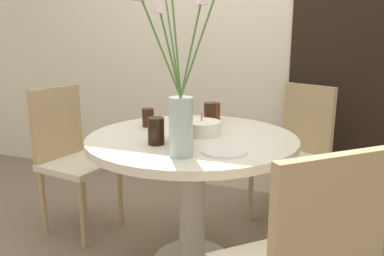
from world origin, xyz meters
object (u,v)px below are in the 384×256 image
Objects in this scene: flower_vase at (178,88)px; drink_glass_1 at (210,114)px; chair_right_flank at (70,150)px; side_plate at (224,151)px; drink_glass_0 at (214,111)px; drink_glass_4 at (148,118)px; drink_glass_2 at (156,131)px; birthday_cake at (202,128)px; chair_far_back at (297,145)px; drink_glass_3 at (178,128)px; drink_glass_5 at (184,131)px.

flower_vase is 5.89× the size of drink_glass_1.
chair_right_flank is 1.20m from side_plate.
chair_right_flank is at bearing -171.35° from drink_glass_1.
drink_glass_1 is at bearing 115.21° from side_plate.
chair_right_flank is 8.46× the size of drink_glass_0.
drink_glass_2 is at bearing -56.59° from drink_glass_4.
birthday_cake is 0.26× the size of flower_vase.
drink_glass_4 is at bearing -135.46° from drink_glass_0.
chair_far_back is 0.65m from drink_glass_0.
flower_vase is 0.30m from drink_glass_2.
drink_glass_2 reaches higher than drink_glass_0.
drink_glass_3 is (-0.02, -0.51, 0.01)m from drink_glass_0.
birthday_cake is 1.80× the size of drink_glass_0.
flower_vase reaches higher than birthday_cake.
drink_glass_3 is at bearing 56.94° from drink_glass_2.
drink_glass_2 is 0.14m from drink_glass_5.
birthday_cake is 0.17m from drink_glass_3.
birthday_cake is 1.64× the size of drink_glass_3.
side_plate is 1.53× the size of drink_glass_1.
drink_glass_2 is at bearing -88.85° from chair_far_back.
flower_vase is at bearing -107.37° from chair_right_flank.
drink_glass_5 reaches higher than side_plate.
drink_glass_5 is at bearing -101.07° from chair_right_flank.
flower_vase is 7.42× the size of drink_glass_4.
drink_glass_1 is at bearing 27.18° from drink_glass_4.
drink_glass_2 is at bearing -117.88° from birthday_cake.
drink_glass_3 reaches higher than birthday_cake.
drink_glass_1 reaches higher than side_plate.
birthday_cake reaches higher than side_plate.
birthday_cake is (-0.42, -0.73, 0.25)m from chair_far_back.
drink_glass_3 reaches higher than side_plate.
drink_glass_4 is (-0.21, 0.32, -0.01)m from drink_glass_2.
drink_glass_0 is at bearing 87.36° from drink_glass_3.
drink_glass_1 is 1.02× the size of drink_glass_2.
chair_far_back is at bearing 48.53° from drink_glass_1.
drink_glass_5 is at bearing -85.61° from drink_glass_0.
flower_vase reaches higher than drink_glass_4.
drink_glass_1 is (-0.06, 0.60, -0.22)m from flower_vase.
chair_far_back reaches higher than drink_glass_0.
birthday_cake is (0.92, -0.09, 0.25)m from chair_right_flank.
chair_right_flank is 0.95m from drink_glass_1.
chair_right_flank is 7.29× the size of drink_glass_2.
flower_vase reaches higher than side_plate.
side_plate is 0.64m from drink_glass_4.
drink_glass_5 is at bearing 172.72° from side_plate.
chair_far_back reaches higher than drink_glass_3.
drink_glass_4 is 0.46m from drink_glass_5.
drink_glass_0 is 0.78× the size of drink_glass_5.
chair_far_back is 9.00× the size of drink_glass_4.
chair_right_flank is 1.21× the size of flower_vase.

